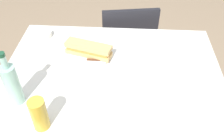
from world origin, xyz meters
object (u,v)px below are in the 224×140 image
Objects in this scene: plate_near at (89,55)px; water_bottle at (12,84)px; dining_table at (112,89)px; olive_bowl at (45,34)px; chair_near at (127,46)px; beer_glass at (39,114)px; knife_near at (87,60)px; baguette_sandwich_near at (89,49)px.

plate_near is 0.84× the size of water_bottle.
olive_bowl reaches higher than dining_table.
chair_near is 5.58× the size of beer_glass.
knife_near is at bearing 68.50° from chair_near.
knife_near reaches higher than dining_table.
beer_glass is at bearing 51.84° from dining_table.
baguette_sandwich_near is 0.49m from beer_glass.
olive_bowl is at bearing -88.68° from water_bottle.
plate_near is (0.21, 0.49, 0.29)m from chair_near.
plate_near is at bearing -105.91° from beer_glass.
beer_glass is 0.67m from olive_bowl.
baguette_sandwich_near is at bearing -43.27° from dining_table.
water_bottle is (0.28, 0.34, 0.10)m from plate_near.
water_bottle is (0.42, 0.21, 0.23)m from dining_table.
dining_table is at bearing 82.98° from chair_near.
plate_near is 0.45m from water_bottle.
water_bottle is (0.49, 0.84, 0.39)m from chair_near.
water_bottle is 3.21× the size of olive_bowl.
knife_near is at bearing 141.80° from olive_bowl.
plate_near is 0.89× the size of baguette_sandwich_near.
chair_near is 0.63m from baguette_sandwich_near.
olive_bowl is at bearing -76.15° from beer_glass.
knife_near is 0.37m from olive_bowl.
beer_glass reaches higher than knife_near.
dining_table is 4.08× the size of water_bottle.
dining_table is at bearing -152.82° from water_bottle.
knife_near reaches higher than plate_near.
water_bottle reaches higher than chair_near.
dining_table is at bearing 144.53° from olive_bowl.
dining_table is 0.48m from beer_glass.
beer_glass is at bearing 103.85° from olive_bowl.
dining_table is 0.54m from olive_bowl.
plate_near is at bearing -93.26° from knife_near.
baguette_sandwich_near reaches higher than plate_near.
water_bottle reaches higher than baguette_sandwich_near.
chair_near is at bearing -147.99° from olive_bowl.
water_bottle reaches higher than knife_near.
baguette_sandwich_near is (0.14, -0.13, 0.17)m from dining_table.
water_bottle is at bearing 50.47° from plate_near.
dining_table is 7.49× the size of beer_glass.
knife_near is (0.00, 0.05, 0.01)m from plate_near.
chair_near is 3.21× the size of baguette_sandwich_near.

